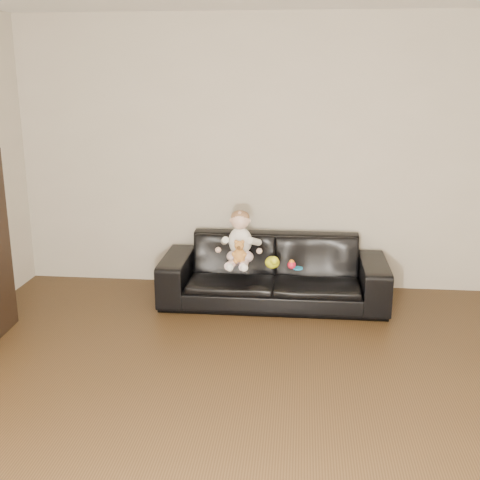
# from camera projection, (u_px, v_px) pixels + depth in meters

# --- Properties ---
(floor) EXTENTS (5.50, 5.50, 0.00)m
(floor) POSITION_uv_depth(u_px,v_px,m) (249.00, 443.00, 3.43)
(floor) COLOR #402B16
(floor) RESTS_ON ground
(wall_back) EXTENTS (5.00, 0.00, 5.00)m
(wall_back) POSITION_uv_depth(u_px,v_px,m) (275.00, 155.00, 5.73)
(wall_back) COLOR #BBB19D
(wall_back) RESTS_ON ground
(sofa) EXTENTS (2.05, 0.80, 0.60)m
(sofa) POSITION_uv_depth(u_px,v_px,m) (274.00, 271.00, 5.51)
(sofa) COLOR black
(sofa) RESTS_ON floor
(baby) EXTENTS (0.34, 0.42, 0.49)m
(baby) POSITION_uv_depth(u_px,v_px,m) (240.00, 241.00, 5.35)
(baby) COLOR #FDD6D9
(baby) RESTS_ON sofa
(teddy_bear) EXTENTS (0.13, 0.13, 0.20)m
(teddy_bear) POSITION_uv_depth(u_px,v_px,m) (239.00, 252.00, 5.22)
(teddy_bear) COLOR #C68138
(teddy_bear) RESTS_ON sofa
(toy_green) EXTENTS (0.17, 0.19, 0.11)m
(toy_green) POSITION_uv_depth(u_px,v_px,m) (272.00, 262.00, 5.27)
(toy_green) COLOR #D1DB19
(toy_green) RESTS_ON sofa
(toy_rattle) EXTENTS (0.07, 0.07, 0.07)m
(toy_rattle) POSITION_uv_depth(u_px,v_px,m) (292.00, 265.00, 5.25)
(toy_rattle) COLOR red
(toy_rattle) RESTS_ON sofa
(toy_blue_disc) EXTENTS (0.09, 0.09, 0.01)m
(toy_blue_disc) POSITION_uv_depth(u_px,v_px,m) (298.00, 268.00, 5.27)
(toy_blue_disc) COLOR #1A92D5
(toy_blue_disc) RESTS_ON sofa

